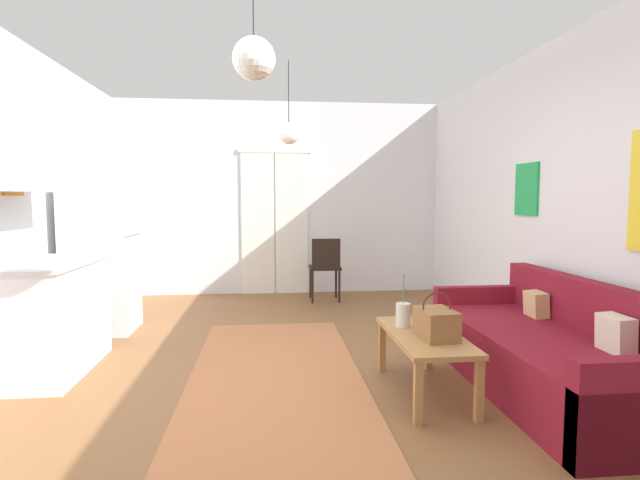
# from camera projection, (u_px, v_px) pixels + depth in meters

# --- Properties ---
(ground_plane) EXTENTS (5.26, 7.96, 0.10)m
(ground_plane) POSITION_uv_depth(u_px,v_px,m) (293.00, 396.00, 3.57)
(ground_plane) COLOR brown
(wall_back) EXTENTS (4.86, 0.13, 2.79)m
(wall_back) POSITION_uv_depth(u_px,v_px,m) (280.00, 199.00, 7.14)
(wall_back) COLOR silver
(wall_back) RESTS_ON ground_plane
(wall_right) EXTENTS (0.12, 7.56, 2.79)m
(wall_right) POSITION_uv_depth(u_px,v_px,m) (606.00, 198.00, 3.69)
(wall_right) COLOR silver
(wall_right) RESTS_ON ground_plane
(area_rug) EXTENTS (1.33, 3.22, 0.01)m
(area_rug) POSITION_uv_depth(u_px,v_px,m) (276.00, 378.00, 3.78)
(area_rug) COLOR #B26B42
(area_rug) RESTS_ON ground_plane
(couch) EXTENTS (0.88, 2.13, 0.79)m
(couch) POSITION_uv_depth(u_px,v_px,m) (553.00, 355.00, 3.51)
(couch) COLOR maroon
(couch) RESTS_ON ground_plane
(coffee_table) EXTENTS (0.47, 1.04, 0.44)m
(coffee_table) POSITION_uv_depth(u_px,v_px,m) (425.00, 342.00, 3.47)
(coffee_table) COLOR #A87542
(coffee_table) RESTS_ON ground_plane
(bamboo_vase) EXTENTS (0.11, 0.11, 0.40)m
(bamboo_vase) POSITION_uv_depth(u_px,v_px,m) (403.00, 315.00, 3.64)
(bamboo_vase) COLOR beige
(bamboo_vase) RESTS_ON coffee_table
(handbag) EXTENTS (0.24, 0.33, 0.32)m
(handbag) POSITION_uv_depth(u_px,v_px,m) (436.00, 323.00, 3.33)
(handbag) COLOR brown
(handbag) RESTS_ON coffee_table
(refrigerator) EXTENTS (0.67, 0.60, 1.66)m
(refrigerator) POSITION_uv_depth(u_px,v_px,m) (101.00, 253.00, 5.07)
(refrigerator) COLOR white
(refrigerator) RESTS_ON ground_plane
(kitchen_counter) EXTENTS (0.64, 1.12, 2.05)m
(kitchen_counter) POSITION_uv_depth(u_px,v_px,m) (42.00, 278.00, 3.86)
(kitchen_counter) COLOR silver
(kitchen_counter) RESTS_ON ground_plane
(accent_chair) EXTENTS (0.42, 0.40, 0.86)m
(accent_chair) POSITION_uv_depth(u_px,v_px,m) (325.00, 265.00, 6.57)
(accent_chair) COLOR black
(accent_chair) RESTS_ON ground_plane
(pendant_lamp_near) EXTENTS (0.23, 0.23, 0.76)m
(pendant_lamp_near) POSITION_uv_depth(u_px,v_px,m) (254.00, 59.00, 2.64)
(pendant_lamp_near) COLOR black
(pendant_lamp_far) EXTENTS (0.22, 0.22, 0.84)m
(pendant_lamp_far) POSITION_uv_depth(u_px,v_px,m) (289.00, 133.00, 4.99)
(pendant_lamp_far) COLOR black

